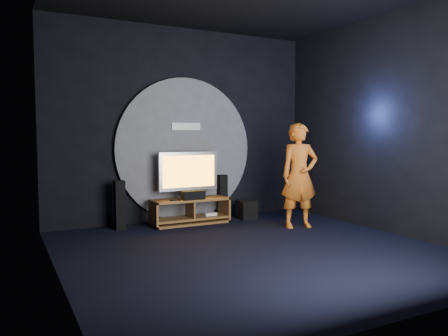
# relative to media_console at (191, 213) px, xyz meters

# --- Properties ---
(floor) EXTENTS (5.00, 5.00, 0.00)m
(floor) POSITION_rel_media_console_xyz_m (0.06, -2.05, -0.19)
(floor) COLOR black
(floor) RESTS_ON ground
(back_wall) EXTENTS (5.00, 0.04, 3.50)m
(back_wall) POSITION_rel_media_console_xyz_m (0.06, 0.45, 1.56)
(back_wall) COLOR black
(back_wall) RESTS_ON ground
(front_wall) EXTENTS (5.00, 0.04, 3.50)m
(front_wall) POSITION_rel_media_console_xyz_m (0.06, -4.55, 1.56)
(front_wall) COLOR black
(front_wall) RESTS_ON ground
(left_wall) EXTENTS (0.04, 5.00, 3.50)m
(left_wall) POSITION_rel_media_console_xyz_m (-2.44, -2.05, 1.56)
(left_wall) COLOR black
(left_wall) RESTS_ON ground
(right_wall) EXTENTS (0.04, 5.00, 3.50)m
(right_wall) POSITION_rel_media_console_xyz_m (2.56, -2.05, 1.56)
(right_wall) COLOR black
(right_wall) RESTS_ON ground
(wall_disc_panel) EXTENTS (2.60, 0.11, 2.60)m
(wall_disc_panel) POSITION_rel_media_console_xyz_m (0.06, 0.39, 1.11)
(wall_disc_panel) COLOR #515156
(wall_disc_panel) RESTS_ON ground
(media_console) EXTENTS (1.39, 0.45, 0.45)m
(media_console) POSITION_rel_media_console_xyz_m (0.00, 0.00, 0.00)
(media_console) COLOR brown
(media_console) RESTS_ON ground
(tv) EXTENTS (1.10, 0.22, 0.82)m
(tv) POSITION_rel_media_console_xyz_m (-0.01, 0.07, 0.70)
(tv) COLOR #B0B0B7
(tv) RESTS_ON media_console
(center_speaker) EXTENTS (0.40, 0.15, 0.15)m
(center_speaker) POSITION_rel_media_console_xyz_m (-0.01, -0.15, 0.33)
(center_speaker) COLOR black
(center_speaker) RESTS_ON media_console
(remote) EXTENTS (0.18, 0.05, 0.02)m
(remote) POSITION_rel_media_console_xyz_m (-0.33, -0.12, 0.27)
(remote) COLOR black
(remote) RESTS_ON media_console
(tower_speaker_left) EXTENTS (0.16, 0.18, 0.81)m
(tower_speaker_left) POSITION_rel_media_console_xyz_m (-1.22, 0.12, 0.21)
(tower_speaker_left) COLOR black
(tower_speaker_left) RESTS_ON ground
(tower_speaker_right) EXTENTS (0.16, 0.18, 0.81)m
(tower_speaker_right) POSITION_rel_media_console_xyz_m (0.77, 0.30, 0.21)
(tower_speaker_right) COLOR black
(tower_speaker_right) RESTS_ON ground
(subwoofer) EXTENTS (0.32, 0.32, 0.35)m
(subwoofer) POSITION_rel_media_console_xyz_m (1.11, -0.05, -0.02)
(subwoofer) COLOR black
(subwoofer) RESTS_ON ground
(player) EXTENTS (0.72, 0.56, 1.77)m
(player) POSITION_rel_media_console_xyz_m (1.52, -1.12, 0.69)
(player) COLOR #C5611A
(player) RESTS_ON ground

